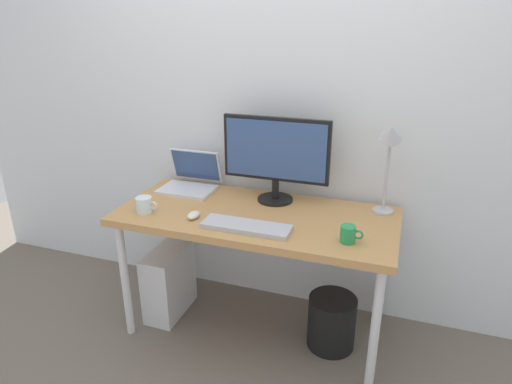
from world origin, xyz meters
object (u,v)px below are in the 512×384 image
(computer_tower, at_px, (169,281))
(wastebasket, at_px, (332,322))
(mouse, at_px, (193,215))
(monitor, at_px, (276,154))
(desk_lamp, at_px, (390,148))
(keyboard, at_px, (246,227))
(coffee_mug, at_px, (348,234))
(glass_cup, at_px, (144,205))
(desk, at_px, (256,224))
(laptop, at_px, (191,179))

(computer_tower, xyz_separation_m, wastebasket, (0.99, 0.02, -0.06))
(mouse, bearing_deg, wastebasket, 12.97)
(monitor, xyz_separation_m, wastebasket, (0.39, -0.20, -0.86))
(monitor, relative_size, computer_tower, 1.42)
(monitor, xyz_separation_m, desk_lamp, (0.59, 0.00, 0.09))
(keyboard, relative_size, coffee_mug, 4.12)
(glass_cup, bearing_deg, wastebasket, 10.39)
(desk, bearing_deg, glass_cup, -161.99)
(mouse, relative_size, computer_tower, 0.21)
(mouse, bearing_deg, desk_lamp, 21.85)
(desk, bearing_deg, desk_lamp, 17.71)
(desk, xyz_separation_m, glass_cup, (-0.56, -0.18, 0.11))
(mouse, bearing_deg, keyboard, -5.31)
(mouse, relative_size, glass_cup, 0.75)
(desk_lamp, distance_m, wastebasket, 0.99)
(coffee_mug, bearing_deg, keyboard, -177.43)
(monitor, bearing_deg, glass_cup, -147.67)
(monitor, distance_m, wastebasket, 0.97)
(glass_cup, bearing_deg, computer_tower, 87.16)
(desk, distance_m, desk_lamp, 0.79)
(glass_cup, bearing_deg, laptop, 80.41)
(desk, height_order, laptop, laptop)
(laptop, relative_size, desk_lamp, 0.64)
(keyboard, bearing_deg, monitor, 85.89)
(coffee_mug, bearing_deg, computer_tower, 171.78)
(keyboard, distance_m, mouse, 0.30)
(laptop, bearing_deg, coffee_mug, -21.42)
(desk_lamp, xyz_separation_m, coffee_mug, (-0.13, -0.37, -0.32))
(desk, bearing_deg, wastebasket, 0.10)
(desk, xyz_separation_m, mouse, (-0.28, -0.17, 0.08))
(laptop, height_order, computer_tower, laptop)
(desk_lamp, bearing_deg, computer_tower, -169.47)
(laptop, bearing_deg, mouse, -61.54)
(monitor, distance_m, laptop, 0.58)
(desk_lamp, xyz_separation_m, mouse, (-0.92, -0.37, -0.34))
(desk, relative_size, coffee_mug, 13.74)
(monitor, xyz_separation_m, glass_cup, (-0.61, -0.38, -0.23))
(monitor, relative_size, laptop, 1.86)
(laptop, bearing_deg, desk, -24.12)
(laptop, xyz_separation_m, coffee_mug, (1.00, -0.39, -0.02))
(desk, bearing_deg, monitor, 77.46)
(glass_cup, bearing_deg, mouse, 3.49)
(coffee_mug, distance_m, glass_cup, 1.07)
(monitor, xyz_separation_m, mouse, (-0.33, -0.37, -0.26))
(mouse, relative_size, coffee_mug, 0.84)
(computer_tower, bearing_deg, monitor, 20.15)
(desk, height_order, glass_cup, glass_cup)
(laptop, xyz_separation_m, desk_lamp, (1.13, -0.02, 0.30))
(desk_lamp, bearing_deg, monitor, -179.89)
(mouse, height_order, wastebasket, mouse)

